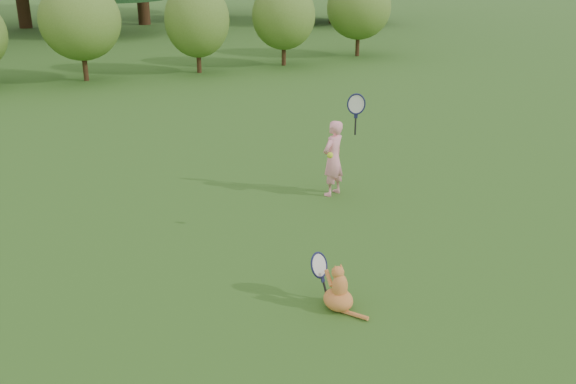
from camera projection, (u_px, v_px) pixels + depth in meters
ground at (311, 273)px, 7.36m from camera, size 100.00×100.00×0.00m
shrub_row at (35, 34)px, 17.10m from camera, size 28.00×3.00×2.80m
child at (334, 156)px, 9.53m from camera, size 0.65×0.43×1.72m
cat at (338, 286)px, 6.55m from camera, size 0.35×0.69×0.66m
tennis_ball at (330, 155)px, 7.85m from camera, size 0.08×0.08×0.08m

